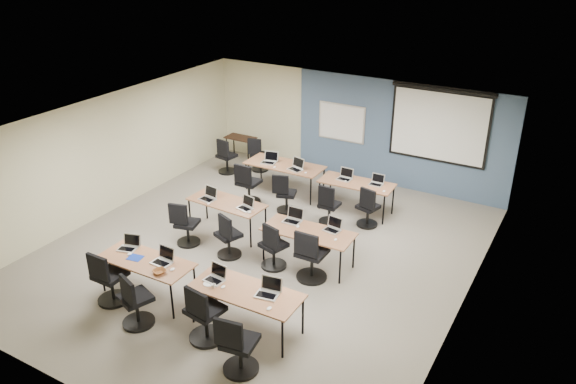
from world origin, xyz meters
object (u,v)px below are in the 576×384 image
Objects in this scene: task_chair_2 at (204,318)px; laptop_10 at (345,177)px; utility_table at (241,141)px; spare_chair_b at (226,159)px; training_table_front_right at (246,293)px; spare_chair_a at (258,157)px; training_table_mid_left at (227,204)px; task_chair_7 at (311,259)px; laptop_9 at (296,167)px; laptop_0 at (129,245)px; task_chair_8 at (248,187)px; task_chair_10 at (328,208)px; laptop_1 at (163,259)px; whiteboard at (342,123)px; task_chair_4 at (185,227)px; training_table_back_right at (357,184)px; task_chair_6 at (273,250)px; laptop_11 at (377,182)px; laptop_2 at (216,276)px; laptop_4 at (209,196)px; laptop_6 at (293,218)px; task_chair_3 at (238,349)px; task_chair_1 at (135,304)px; laptop_8 at (269,160)px; laptop_7 at (333,227)px; training_table_mid_right at (308,233)px; training_table_front_left at (146,263)px; laptop_3 at (269,290)px; laptop_5 at (246,205)px; task_chair_5 at (228,239)px; projector_screen at (440,121)px; task_chair_9 at (285,196)px; task_chair_0 at (109,282)px.

task_chair_2 is 3.24× the size of laptop_10.
utility_table is 0.86m from spare_chair_b.
spare_chair_a is at bearing 120.00° from training_table_front_right.
task_chair_7 reaches higher than training_table_mid_left.
laptop_0 is at bearing -83.96° from laptop_9.
task_chair_10 is at bearing -1.02° from task_chair_8.
task_chair_2 reaches higher than laptop_1.
task_chair_2 is 1.02× the size of task_chair_8.
task_chair_4 is at bearing -103.56° from whiteboard.
spare_chair_a reaches higher than training_table_back_right.
laptop_9 is at bearing -100.45° from whiteboard.
task_chair_6 reaches higher than laptop_11.
task_chair_6 is at bearing 95.08° from laptop_2.
laptop_4 is 1.00× the size of laptop_6.
utility_table is at bearing 114.56° from task_chair_3.
laptop_10 reaches higher than spare_chair_a.
training_table_front_right is 1.08× the size of training_table_back_right.
task_chair_1 reaches higher than laptop_8.
task_chair_8 is 2.65m from utility_table.
laptop_7 is 0.32× the size of spare_chair_b.
laptop_0 is 4.42m from task_chair_10.
spare_chair_b is (0.08, -0.82, -0.24)m from utility_table.
laptop_10 is (1.67, 2.34, 0.11)m from training_table_mid_left.
laptop_9 is at bearing 116.83° from laptop_6.
task_chair_10 is at bearing -36.24° from laptop_8.
training_table_mid_right is 4.98× the size of laptop_9.
task_chair_3 reaches higher than laptop_9.
laptop_7 is at bearing 81.52° from training_table_front_right.
laptop_2 reaches higher than utility_table.
laptop_0 is 0.34× the size of task_chair_4.
laptop_6 reaches higher than laptop_11.
training_table_front_left is 0.57m from laptop_0.
spare_chair_a is at bearing 82.96° from laptop_0.
training_table_back_right is at bearing 87.08° from laptop_3.
task_chair_1 is 2.85× the size of laptop_9.
laptop_4 reaches higher than training_table_mid_right.
task_chair_3 reaches higher than laptop_5.
laptop_5 is 0.92× the size of laptop_6.
laptop_2 reaches higher than training_table_mid_right.
task_chair_7 reaches higher than task_chair_10.
spare_chair_a is (-3.69, 0.82, -0.40)m from laptop_11.
task_chair_5 reaches higher than laptop_7.
projector_screen is 1.36× the size of training_table_mid_right.
spare_chair_b reaches higher than training_table_mid_left.
spare_chair_b reaches higher than task_chair_4.
whiteboard is 1.35× the size of spare_chair_a.
laptop_4 and laptop_6 have the same top height.
projector_screen is 2.53× the size of task_chair_9.
projector_screen is at bearing 74.14° from laptop_3.
task_chair_0 is 1.00× the size of task_chair_8.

